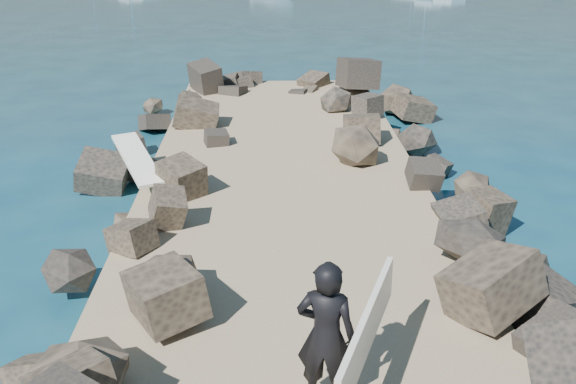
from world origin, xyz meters
name	(u,v)px	position (x,y,z in m)	size (l,w,h in m)	color
ground	(286,243)	(0.00, 0.00, 0.00)	(800.00, 800.00, 0.00)	#0F384C
jetty	(290,284)	(0.00, -2.00, 0.30)	(6.00, 26.00, 0.60)	#8C7759
riprap_left	(115,261)	(-2.90, -1.50, 0.50)	(2.60, 22.00, 1.00)	black
riprap_right	(460,256)	(2.90, -1.50, 0.50)	(2.60, 22.00, 1.00)	black
surfboard_resting	(138,164)	(-3.06, 1.69, 1.04)	(0.53, 2.12, 0.07)	white
surfer_with_board	(332,335)	(0.35, -5.11, 1.53)	(1.31, 2.14, 1.84)	black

